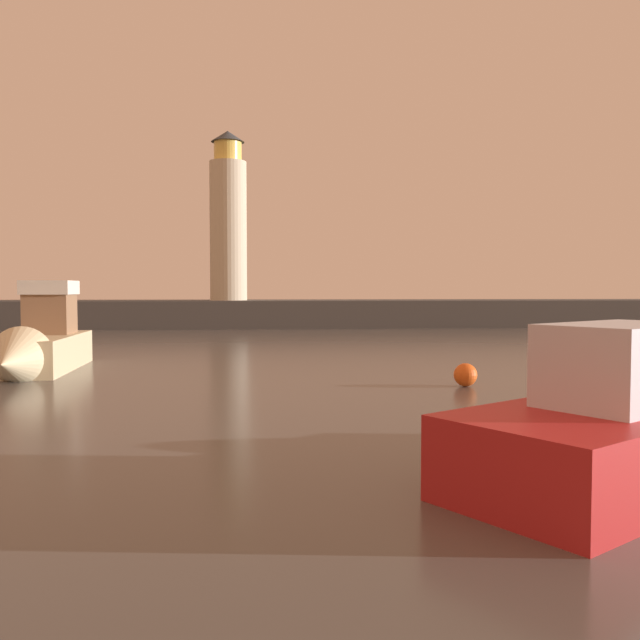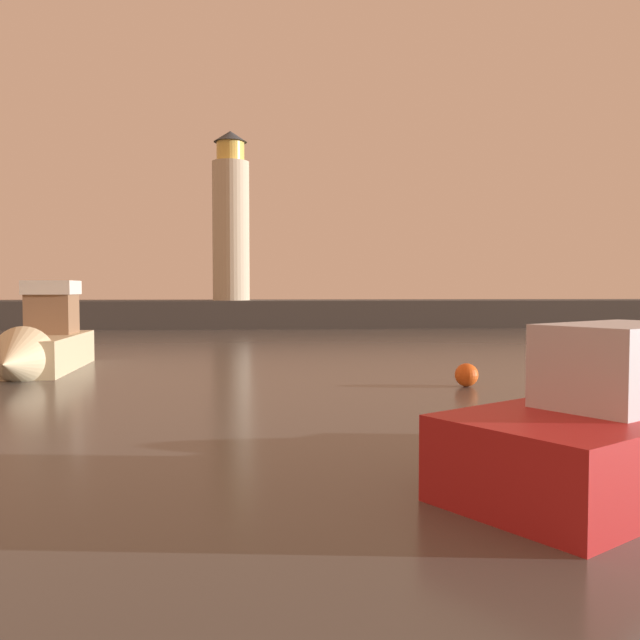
{
  "view_description": "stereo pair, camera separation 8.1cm",
  "coord_description": "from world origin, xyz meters",
  "views": [
    {
      "loc": [
        -2.91,
        -1.01,
        3.0
      ],
      "look_at": [
        -1.66,
        14.01,
        2.29
      ],
      "focal_mm": 37.67,
      "sensor_mm": 36.0,
      "label": 1
    },
    {
      "loc": [
        -2.83,
        -1.02,
        3.0
      ],
      "look_at": [
        -1.66,
        14.01,
        2.29
      ],
      "focal_mm": 37.67,
      "sensor_mm": 36.0,
      "label": 2
    }
  ],
  "objects": [
    {
      "name": "motorboat_0",
      "position": [
        -10.96,
        23.45,
        0.97
      ],
      "size": [
        2.48,
        7.66,
        3.65
      ],
      "color": "beige",
      "rests_on": "ground_plane"
    },
    {
      "name": "breakwater",
      "position": [
        0.0,
        51.17,
        1.03
      ],
      "size": [
        67.2,
        6.51,
        2.07
      ],
      "primitive_type": "cube",
      "color": "#423F3D",
      "rests_on": "ground_plane"
    },
    {
      "name": "mooring_buoy",
      "position": [
        3.21,
        18.92,
        0.36
      ],
      "size": [
        0.71,
        0.71,
        0.71
      ],
      "primitive_type": "sphere",
      "color": "#EA5919",
      "rests_on": "ground_plane"
    },
    {
      "name": "ground_plane",
      "position": [
        0.0,
        25.58,
        0.0
      ],
      "size": [
        220.0,
        220.0,
        0.0
      ],
      "primitive_type": "plane",
      "color": "#4C4742"
    },
    {
      "name": "lighthouse",
      "position": [
        -5.66,
        51.17,
        8.19
      ],
      "size": [
        2.83,
        2.83,
        12.93
      ],
      "color": "beige",
      "rests_on": "breakwater"
    }
  ]
}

